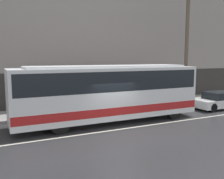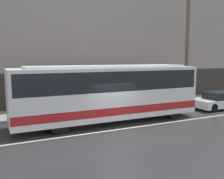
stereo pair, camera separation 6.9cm
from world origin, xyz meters
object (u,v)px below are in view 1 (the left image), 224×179
sedan_white_front (220,100)px  utility_pole_near (186,52)px  pedestrian_waiting (82,99)px  transit_bus (109,90)px

sedan_white_front → utility_pole_near: 4.75m
sedan_white_front → pedestrian_waiting: 10.65m
sedan_white_front → pedestrian_waiting: bearing=161.5°
transit_bus → pedestrian_waiting: (-0.57, 3.37, -1.01)m
pedestrian_waiting → utility_pole_near: bearing=-4.4°
utility_pole_near → transit_bus: bearing=-162.3°
transit_bus → sedan_white_front: bearing=0.0°
transit_bus → utility_pole_near: 9.15m
transit_bus → sedan_white_front: (9.52, 0.00, -1.32)m
transit_bus → pedestrian_waiting: transit_bus is taller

